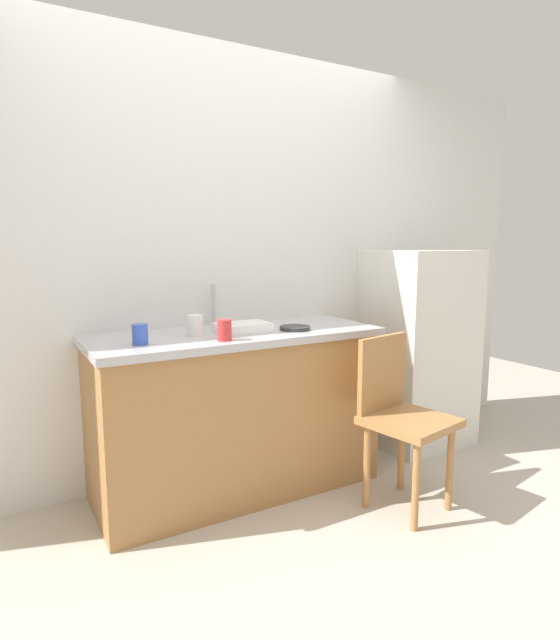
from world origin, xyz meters
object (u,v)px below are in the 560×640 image
refrigerator (418,348)px  cup_red (224,330)px  chair (400,413)px  cup_blue (140,334)px  cup_white (195,325)px  dish_tray (243,328)px  hotplate (295,328)px

refrigerator → cup_red: size_ratio=12.71×
chair → cup_red: (-0.82, 0.38, 0.45)m
refrigerator → cup_blue: size_ratio=13.57×
refrigerator → cup_white: bearing=-178.6°
chair → dish_tray: 0.94m
chair → dish_tray: size_ratio=3.18×
hotplate → cup_red: cup_red is taller
cup_red → chair: bearing=-24.9°
cup_white → dish_tray: bearing=-5.1°
refrigerator → cup_white: refrigerator is taller
chair → cup_white: cup_white is taller
refrigerator → chair: 0.95m
hotplate → cup_white: cup_white is taller
chair → dish_tray: (-0.63, 0.55, 0.42)m
refrigerator → hotplate: (-1.07, -0.13, 0.25)m
chair → cup_white: (-0.90, 0.57, 0.45)m
refrigerator → dish_tray: (-1.35, -0.06, 0.26)m
hotplate → cup_blue: cup_blue is taller
refrigerator → dish_tray: size_ratio=4.73×
cup_red → cup_blue: bearing=164.7°
hotplate → cup_blue: bearing=179.3°
cup_white → chair: bearing=-32.4°
hotplate → cup_white: size_ratio=1.56×
dish_tray → cup_white: (-0.26, 0.02, 0.03)m
chair → cup_red: cup_red is taller
refrigerator → cup_red: (-1.53, -0.23, 0.29)m
cup_blue → cup_red: bearing=-15.3°
chair → hotplate: hotplate is taller
hotplate → cup_blue: 0.85m
chair → dish_tray: dish_tray is taller
cup_white → cup_red: size_ratio=1.05×
hotplate → refrigerator: bearing=7.2°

